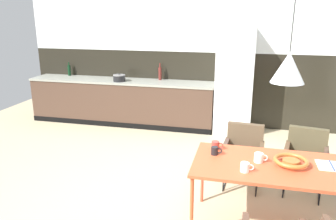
% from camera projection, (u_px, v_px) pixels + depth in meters
% --- Properties ---
extents(ground_plane, '(9.15, 9.15, 0.00)m').
position_uv_depth(ground_plane, '(156.00, 210.00, 3.73)').
color(ground_plane, '#C3B08A').
extents(back_wall_splashback_dark, '(7.04, 0.12, 1.44)m').
position_uv_depth(back_wall_splashback_dark, '(199.00, 88.00, 6.55)').
color(back_wall_splashback_dark, black).
rests_on(back_wall_splashback_dark, ground).
extents(back_wall_panel_upper, '(7.04, 0.12, 1.44)m').
position_uv_depth(back_wall_panel_upper, '(201.00, 13.00, 6.14)').
color(back_wall_panel_upper, silver).
rests_on(back_wall_panel_upper, back_wall_splashback_dark).
extents(kitchen_counter, '(3.74, 0.63, 0.89)m').
position_uv_depth(kitchen_counter, '(122.00, 102.00, 6.63)').
color(kitchen_counter, '#4D362A').
rests_on(kitchen_counter, ground).
extents(refrigerator_column, '(0.66, 0.60, 1.92)m').
position_uv_depth(refrigerator_column, '(234.00, 81.00, 5.99)').
color(refrigerator_column, silver).
rests_on(refrigerator_column, ground).
extents(dining_table, '(1.64, 0.83, 0.73)m').
position_uv_depth(dining_table, '(278.00, 169.00, 3.19)').
color(dining_table, '#DD5631').
rests_on(dining_table, ground).
extents(armchair_facing_counter, '(0.56, 0.55, 0.80)m').
position_uv_depth(armchair_facing_counter, '(306.00, 153.00, 4.00)').
color(armchair_facing_counter, brown).
rests_on(armchair_facing_counter, ground).
extents(armchair_corner_seat, '(0.52, 0.51, 0.79)m').
position_uv_depth(armchair_corner_seat, '(244.00, 148.00, 4.18)').
color(armchair_corner_seat, brown).
rests_on(armchair_corner_seat, ground).
extents(fruit_bowl, '(0.33, 0.33, 0.07)m').
position_uv_depth(fruit_bowl, '(291.00, 161.00, 3.16)').
color(fruit_bowl, '#B2662D').
rests_on(fruit_bowl, dining_table).
extents(open_book, '(0.27, 0.23, 0.02)m').
position_uv_depth(open_book, '(332.00, 166.00, 3.15)').
color(open_book, white).
rests_on(open_book, dining_table).
extents(mug_white_ceramic, '(0.11, 0.07, 0.09)m').
position_uv_depth(mug_white_ceramic, '(215.00, 151.00, 3.41)').
color(mug_white_ceramic, black).
rests_on(mug_white_ceramic, dining_table).
extents(mug_dark_espresso, '(0.13, 0.08, 0.09)m').
position_uv_depth(mug_dark_espresso, '(216.00, 145.00, 3.53)').
color(mug_dark_espresso, '#B23D33').
rests_on(mug_dark_espresso, dining_table).
extents(mug_glass_clear, '(0.12, 0.08, 0.09)m').
position_uv_depth(mug_glass_clear, '(245.00, 167.00, 3.04)').
color(mug_glass_clear, white).
rests_on(mug_glass_clear, dining_table).
extents(mug_tall_blue, '(0.13, 0.09, 0.09)m').
position_uv_depth(mug_tall_blue, '(259.00, 158.00, 3.23)').
color(mug_tall_blue, white).
rests_on(mug_tall_blue, dining_table).
extents(cooking_pot, '(0.24, 0.24, 0.15)m').
position_uv_depth(cooking_pot, '(119.00, 78.00, 6.37)').
color(cooking_pot, black).
rests_on(cooking_pot, kitchen_counter).
extents(bottle_vinegar_dark, '(0.06, 0.06, 0.33)m').
position_uv_depth(bottle_vinegar_dark, '(160.00, 73.00, 6.48)').
color(bottle_vinegar_dark, maroon).
rests_on(bottle_vinegar_dark, kitchen_counter).
extents(bottle_oil_tall, '(0.06, 0.06, 0.28)m').
position_uv_depth(bottle_oil_tall, '(69.00, 70.00, 6.96)').
color(bottle_oil_tall, '#0F3319').
rests_on(bottle_oil_tall, kitchen_counter).
extents(pendant_lamp_over_table_near, '(0.30, 0.30, 1.28)m').
position_uv_depth(pendant_lamp_over_table_near, '(288.00, 67.00, 2.90)').
color(pendant_lamp_over_table_near, black).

